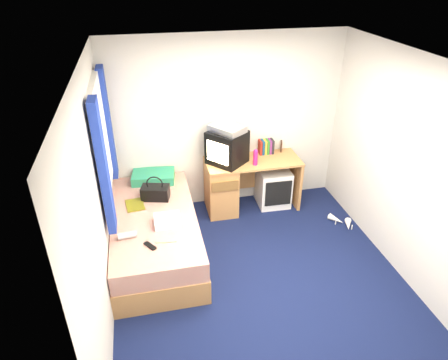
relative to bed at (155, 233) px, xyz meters
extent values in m
plane|color=#0C1438|center=(1.10, -0.70, -0.27)|extent=(3.40, 3.40, 0.00)
plane|color=white|center=(1.10, -0.70, 2.13)|extent=(3.40, 3.40, 0.00)
plane|color=silver|center=(1.10, 1.00, 0.93)|extent=(3.20, 0.00, 3.20)
plane|color=silver|center=(1.10, -2.40, 0.93)|extent=(3.20, 0.00, 3.20)
plane|color=silver|center=(-0.50, -0.70, 0.93)|extent=(0.00, 3.40, 3.40)
plane|color=silver|center=(2.70, -0.70, 0.93)|extent=(0.00, 3.40, 3.40)
cube|color=tan|center=(0.00, 0.00, -0.12)|extent=(1.00, 2.00, 0.30)
cube|color=brown|center=(0.50, -0.40, -0.11)|extent=(0.02, 0.70, 0.18)
cube|color=white|center=(0.00, 0.00, 0.15)|extent=(0.98, 1.98, 0.24)
cube|color=teal|center=(0.05, 0.82, 0.33)|extent=(0.60, 0.42, 0.12)
cube|color=tan|center=(1.41, 0.72, 0.47)|extent=(1.30, 0.55, 0.03)
cube|color=tan|center=(0.96, 0.72, 0.09)|extent=(0.40, 0.52, 0.72)
cube|color=tan|center=(2.04, 0.72, 0.09)|extent=(0.04, 0.52, 0.72)
cube|color=tan|center=(1.66, 0.97, 0.18)|extent=(0.78, 0.03, 0.55)
cube|color=white|center=(1.74, 0.74, 0.01)|extent=(0.45, 0.45, 0.55)
cube|color=black|center=(1.05, 0.74, 0.71)|extent=(0.61, 0.61, 0.45)
cube|color=beige|center=(0.90, 0.60, 0.71)|extent=(0.24, 0.26, 0.28)
cube|color=silver|center=(1.05, 0.74, 0.97)|extent=(0.51, 0.53, 0.08)
cube|color=maroon|center=(1.56, 0.90, 0.58)|extent=(0.03, 0.13, 0.20)
cube|color=navy|center=(1.60, 0.90, 0.58)|extent=(0.03, 0.13, 0.20)
cube|color=gold|center=(1.63, 0.90, 0.58)|extent=(0.03, 0.13, 0.20)
cube|color=#337F33|center=(1.67, 0.90, 0.58)|extent=(0.03, 0.13, 0.20)
cube|color=#7F337F|center=(1.70, 0.90, 0.58)|extent=(0.03, 0.13, 0.20)
cube|color=#262626|center=(1.74, 0.90, 0.58)|extent=(0.03, 0.13, 0.20)
cube|color=black|center=(1.89, 0.93, 0.55)|extent=(0.06, 0.12, 0.14)
cylinder|color=#E42070|center=(1.40, 0.59, 0.58)|extent=(0.07, 0.07, 0.20)
cylinder|color=white|center=(1.30, 0.71, 0.58)|extent=(0.06, 0.06, 0.19)
cube|color=black|center=(0.05, 0.36, 0.36)|extent=(0.38, 0.27, 0.17)
torus|color=black|center=(0.05, 0.36, 0.48)|extent=(0.20, 0.07, 0.21)
cube|color=white|center=(0.14, -0.23, 0.32)|extent=(0.29, 0.25, 0.10)
cube|color=gold|center=(-0.21, 0.25, 0.28)|extent=(0.24, 0.30, 0.01)
cylinder|color=silver|center=(-0.30, -0.39, 0.31)|extent=(0.21, 0.09, 0.07)
cube|color=yellow|center=(0.10, -0.53, 0.28)|extent=(0.23, 0.08, 0.01)
cube|color=black|center=(-0.07, -0.59, 0.28)|extent=(0.13, 0.16, 0.02)
cube|color=silver|center=(-0.48, 0.20, 1.18)|extent=(0.02, 0.90, 1.10)
cube|color=white|center=(-0.47, 0.20, 1.77)|extent=(0.06, 1.06, 0.08)
cube|color=white|center=(-0.47, 0.20, 0.59)|extent=(0.06, 1.06, 0.08)
cube|color=navy|center=(-0.43, -0.39, 1.13)|extent=(0.08, 0.24, 1.40)
cube|color=navy|center=(-0.43, 0.79, 1.13)|extent=(0.08, 0.24, 1.40)
cone|color=white|center=(2.44, 0.09, -0.23)|extent=(0.19, 0.23, 0.09)
cone|color=white|center=(2.55, -0.06, -0.23)|extent=(0.18, 0.24, 0.09)
camera|label=1|loc=(-0.01, -3.96, 2.94)|focal=32.00mm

